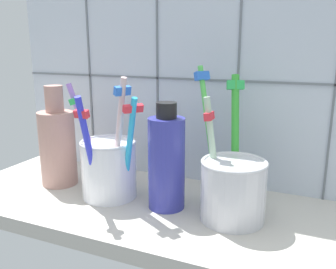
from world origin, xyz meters
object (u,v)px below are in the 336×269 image
at_px(toothbrush_cup_right, 233,184).
at_px(soap_bottle, 164,161).
at_px(ceramic_vase, 58,145).
at_px(toothbrush_cup_left, 110,165).

height_order(toothbrush_cup_right, soap_bottle, toothbrush_cup_right).
distance_m(toothbrush_cup_right, ceramic_vase, 0.27).
distance_m(ceramic_vase, soap_bottle, 0.18).
bearing_deg(toothbrush_cup_right, ceramic_vase, 179.42).
height_order(toothbrush_cup_left, ceramic_vase, toothbrush_cup_left).
bearing_deg(soap_bottle, toothbrush_cup_right, 4.59).
bearing_deg(toothbrush_cup_left, ceramic_vase, 175.88).
height_order(ceramic_vase, soap_bottle, ceramic_vase).
height_order(toothbrush_cup_left, toothbrush_cup_right, toothbrush_cup_right).
relative_size(toothbrush_cup_right, soap_bottle, 1.31).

